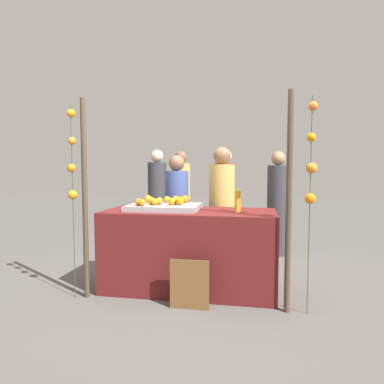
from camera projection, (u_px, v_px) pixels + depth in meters
ground_plane at (190, 288)px, 3.92m from camera, size 24.00×24.00×0.00m
stall_counter at (190, 250)px, 3.89m from camera, size 1.93×0.83×0.91m
orange_tray at (164, 207)px, 3.93m from camera, size 0.81×0.61×0.06m
orange_0 at (139, 202)px, 3.82m from camera, size 0.08×0.08×0.08m
orange_1 at (175, 201)px, 3.95m from camera, size 0.09×0.09×0.09m
orange_2 at (167, 199)px, 4.15m from camera, size 0.08×0.08×0.08m
orange_3 at (152, 201)px, 3.93m from camera, size 0.08×0.08×0.08m
orange_4 at (171, 201)px, 3.87m from camera, size 0.08×0.08×0.08m
orange_5 at (142, 203)px, 3.75m from camera, size 0.08×0.08×0.08m
orange_6 at (176, 199)px, 4.16m from camera, size 0.08×0.08×0.08m
orange_7 at (148, 199)px, 4.16m from camera, size 0.09×0.09×0.09m
orange_8 at (159, 201)px, 3.91m from camera, size 0.08×0.08×0.08m
orange_9 at (180, 201)px, 3.90m from camera, size 0.09×0.09×0.09m
orange_10 at (155, 202)px, 3.87m from camera, size 0.08×0.08×0.08m
orange_11 at (185, 199)px, 4.10m from camera, size 0.09×0.09×0.09m
juice_bottle at (238, 201)px, 3.72m from camera, size 0.06×0.06×0.25m
chalkboard_sign at (190, 285)px, 3.34m from camera, size 0.39×0.03×0.51m
vendor_left at (177, 217)px, 4.58m from camera, size 0.31×0.31×1.56m
vendor_right at (222, 215)px, 4.43m from camera, size 0.33×0.33×1.66m
crowd_person_0 at (277, 207)px, 5.42m from camera, size 0.33×0.33×1.65m
crowd_person_1 at (157, 199)px, 6.30m from camera, size 0.35×0.35×1.72m
crowd_person_2 at (224, 204)px, 5.62m from camera, size 0.34×0.34×1.70m
crowd_person_3 at (181, 200)px, 6.33m from camera, size 0.34×0.34×1.70m
canopy_post_left at (85, 199)px, 3.59m from camera, size 0.06×0.06×2.12m
canopy_post_right at (289, 203)px, 3.21m from camera, size 0.06×0.06×2.12m
garland_strand_left at (72, 162)px, 3.55m from camera, size 0.11×0.11×2.06m
garland_strand_right at (311, 161)px, 3.13m from camera, size 0.11×0.10×2.06m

